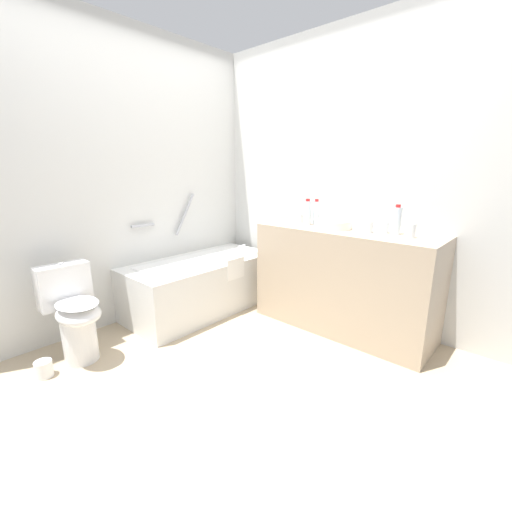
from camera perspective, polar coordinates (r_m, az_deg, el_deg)
ground_plane at (r=2.54m, az=-3.18°, el=-18.11°), size 3.66×3.66×0.00m
wall_back_tiled at (r=3.27m, az=-21.29°, el=12.10°), size 3.03×0.10×2.57m
wall_right_mirror at (r=3.24m, az=14.24°, el=12.62°), size 0.10×3.06×2.57m
bathtub at (r=3.38m, az=-9.23°, el=-4.50°), size 1.48×0.70×1.13m
toilet at (r=2.78m, az=-28.56°, el=-8.62°), size 0.35×0.48×0.71m
vanity_counter at (r=2.99m, az=14.65°, el=-3.97°), size 0.54×1.51×0.89m
sink_basin at (r=2.89m, az=12.98°, el=5.28°), size 0.30×0.30×0.07m
sink_faucet at (r=3.05m, az=14.63°, el=5.60°), size 0.12×0.15×0.07m
water_bottle_0 at (r=2.76m, az=22.87°, el=5.59°), size 0.06×0.06×0.23m
water_bottle_1 at (r=3.05m, az=8.75°, el=7.32°), size 0.07×0.07×0.23m
water_bottle_2 at (r=3.07m, az=10.25°, el=7.29°), size 0.06×0.06×0.23m
drinking_glass_0 at (r=3.18m, az=7.52°, el=6.39°), size 0.07×0.07×0.08m
drinking_glass_1 at (r=2.80m, az=20.94°, el=4.61°), size 0.08×0.08×0.09m
drinking_glass_2 at (r=2.68m, az=24.81°, el=3.96°), size 0.08×0.08×0.10m
drinking_glass_3 at (r=2.77m, az=18.54°, el=4.71°), size 0.08×0.08×0.09m
toilet_paper_roll at (r=2.79m, az=-32.46°, el=-15.94°), size 0.11×0.11×0.12m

